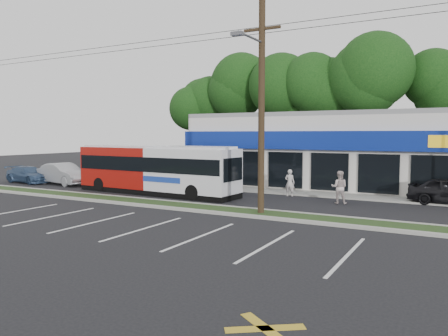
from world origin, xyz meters
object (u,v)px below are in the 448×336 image
pedestrian_a (290,183)px  car_blue (29,175)px  metrobus (156,168)px  pedestrian_b (339,187)px  car_silver (64,174)px  utility_pole (258,99)px

pedestrian_a → car_blue: bearing=4.5°
metrobus → pedestrian_b: size_ratio=6.40×
car_silver → pedestrian_a: size_ratio=2.94×
car_silver → car_blue: car_silver is taller
utility_pole → pedestrian_b: 7.37m
utility_pole → pedestrian_a: 8.12m
utility_pole → pedestrian_b: bearing=64.0°
car_silver → utility_pole: bearing=-93.8°
pedestrian_a → pedestrian_b: pedestrian_b is taller
car_silver → car_blue: size_ratio=1.11×
utility_pole → car_blue: utility_pole is taller
utility_pole → car_blue: size_ratio=11.39×
utility_pole → pedestrian_b: size_ratio=27.75×
utility_pole → pedestrian_b: utility_pole is taller
car_blue → pedestrian_b: size_ratio=2.44×
metrobus → car_silver: metrobus is taller
utility_pole → metrobus: bearing=157.7°
utility_pole → pedestrian_a: bearing=97.1°
utility_pole → car_silver: (-17.92, 4.23, -4.61)m
car_silver → pedestrian_a: bearing=-72.4°
car_silver → pedestrian_a: (17.09, 2.43, 0.02)m
car_silver → pedestrian_a: pedestrian_a is taller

